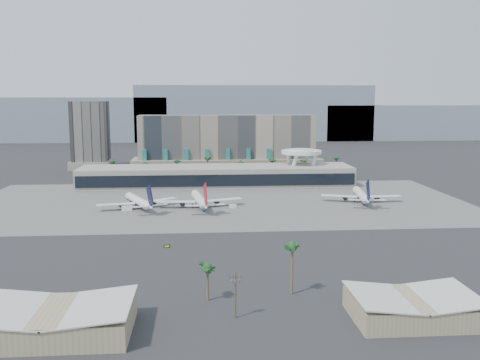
{
  "coord_description": "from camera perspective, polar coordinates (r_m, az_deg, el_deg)",
  "views": [
    {
      "loc": [
        -10.53,
        -223.12,
        54.8
      ],
      "look_at": [
        9.5,
        40.0,
        14.0
      ],
      "focal_mm": 40.0,
      "sensor_mm": 36.0,
      "label": 1
    }
  ],
  "objects": [
    {
      "name": "utility_pole",
      "position": [
        135.94,
        -0.49,
        -11.73
      ],
      "size": [
        3.2,
        0.85,
        12.0
      ],
      "color": "#4C3826",
      "rests_on": "ground"
    },
    {
      "name": "ground",
      "position": [
        229.99,
        -1.61,
        -5.0
      ],
      "size": [
        900.0,
        900.0,
        0.0
      ],
      "primitive_type": "plane",
      "color": "#232326",
      "rests_on": "ground"
    },
    {
      "name": "mountain_ridge",
      "position": [
        694.63,
        -1.19,
        6.73
      ],
      "size": [
        680.0,
        60.0,
        70.0
      ],
      "color": "gray",
      "rests_on": "ground"
    },
    {
      "name": "palm_row",
      "position": [
        371.19,
        -1.62,
        1.93
      ],
      "size": [
        157.8,
        2.8,
        13.1
      ],
      "color": "brown",
      "rests_on": "ground"
    },
    {
      "name": "saucer_structure",
      "position": [
        347.3,
        6.56,
        2.72
      ],
      "size": [
        26.0,
        26.0,
        21.89
      ],
      "color": "white",
      "rests_on": "ground"
    },
    {
      "name": "hangar_right",
      "position": [
        143.55,
        17.91,
        -12.83
      ],
      "size": [
        30.55,
        20.6,
        6.89
      ],
      "color": "tan",
      "rests_on": "ground"
    },
    {
      "name": "airliner_right",
      "position": [
        289.22,
        12.83,
        -1.59
      ],
      "size": [
        42.08,
        43.57,
        15.08
      ],
      "rotation": [
        0.0,
        0.0,
        -0.13
      ],
      "color": "white",
      "rests_on": "ground"
    },
    {
      "name": "terminal",
      "position": [
        336.61,
        -2.51,
        0.53
      ],
      "size": [
        170.0,
        32.5,
        14.5
      ],
      "color": "#AFA89A",
      "rests_on": "ground"
    },
    {
      "name": "apron_pad",
      "position": [
        283.66,
        -2.14,
        -2.35
      ],
      "size": [
        260.0,
        130.0,
        0.06
      ],
      "primitive_type": "cube",
      "color": "#5B5B59",
      "rests_on": "ground"
    },
    {
      "name": "service_vehicle_a",
      "position": [
        267.98,
        -11.98,
        -2.93
      ],
      "size": [
        5.38,
        3.16,
        2.49
      ],
      "primitive_type": "cube",
      "rotation": [
        0.0,
        0.0,
        0.14
      ],
      "color": "white",
      "rests_on": "ground"
    },
    {
      "name": "taxiway_sign",
      "position": [
        200.3,
        -7.79,
        -7.01
      ],
      "size": [
        2.37,
        0.9,
        1.08
      ],
      "rotation": [
        0.0,
        0.0,
        0.25
      ],
      "color": "black",
      "rests_on": "ground"
    },
    {
      "name": "hangar_left",
      "position": [
        136.09,
        -19.26,
        -14.01
      ],
      "size": [
        36.65,
        22.6,
        7.55
      ],
      "color": "tan",
      "rests_on": "ground"
    },
    {
      "name": "near_palm_b",
      "position": [
        150.72,
        5.6,
        -7.63
      ],
      "size": [
        6.0,
        6.0,
        15.21
      ],
      "color": "brown",
      "rests_on": "ground"
    },
    {
      "name": "office_tower",
      "position": [
        432.64,
        -15.64,
        4.24
      ],
      "size": [
        30.0,
        30.0,
        52.0
      ],
      "color": "black",
      "rests_on": "ground"
    },
    {
      "name": "service_vehicle_b",
      "position": [
        267.79,
        -0.78,
        -2.83
      ],
      "size": [
        3.53,
        2.2,
        1.75
      ],
      "primitive_type": "cube",
      "rotation": [
        0.0,
        0.0,
        0.08
      ],
      "color": "white",
      "rests_on": "ground"
    },
    {
      "name": "near_palm_a",
      "position": [
        147.05,
        -3.48,
        -9.85
      ],
      "size": [
        6.0,
        6.0,
        10.63
      ],
      "color": "brown",
      "rests_on": "ground"
    },
    {
      "name": "hotel",
      "position": [
        399.87,
        -1.39,
        3.34
      ],
      "size": [
        140.0,
        30.0,
        42.0
      ],
      "color": "tan",
      "rests_on": "ground"
    },
    {
      "name": "airliner_centre",
      "position": [
        269.47,
        -4.31,
        -2.11
      ],
      "size": [
        43.92,
        45.5,
        15.76
      ],
      "rotation": [
        0.0,
        0.0,
        0.14
      ],
      "color": "white",
      "rests_on": "ground"
    },
    {
      "name": "airliner_left",
      "position": [
        270.96,
        -10.78,
        -2.23
      ],
      "size": [
        38.79,
        39.93,
        14.75
      ],
      "rotation": [
        0.0,
        0.0,
        0.42
      ],
      "color": "white",
      "rests_on": "ground"
    }
  ]
}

